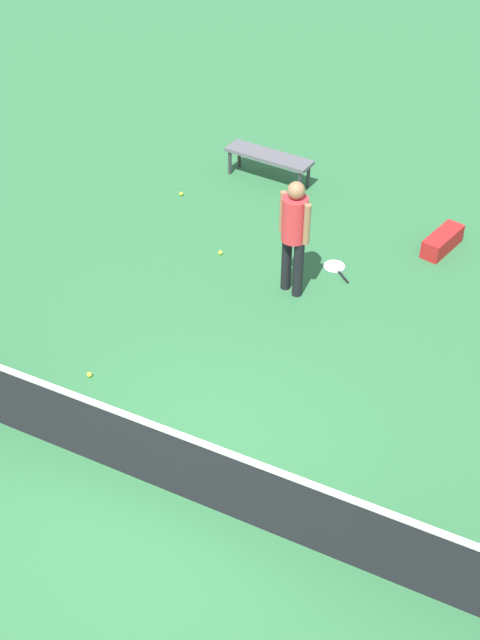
# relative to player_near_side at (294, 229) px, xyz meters

# --- Properties ---
(ground_plane) EXTENTS (40.00, 40.00, 0.00)m
(ground_plane) POSITION_rel_player_near_side_xyz_m (-0.26, 3.74, -1.01)
(ground_plane) COLOR #2D6B3D
(court_net) EXTENTS (10.09, 0.09, 1.07)m
(court_net) POSITION_rel_player_near_side_xyz_m (-0.26, 3.74, -0.51)
(court_net) COLOR #4C4C51
(court_net) RESTS_ON ground_plane
(player_near_side) EXTENTS (0.52, 0.44, 1.70)m
(player_near_side) POSITION_rel_player_near_side_xyz_m (0.00, 0.00, 0.00)
(player_near_side) COLOR black
(player_near_side) RESTS_ON ground_plane
(tennis_racket_near_player) EXTENTS (0.54, 0.52, 0.03)m
(tennis_racket_near_player) POSITION_rel_player_near_side_xyz_m (-0.36, -0.78, -1.00)
(tennis_racket_near_player) COLOR white
(tennis_racket_near_player) RESTS_ON ground_plane
(tennis_ball_near_player) EXTENTS (0.07, 0.07, 0.07)m
(tennis_ball_near_player) POSITION_rel_player_near_side_xyz_m (2.63, -1.58, -0.98)
(tennis_ball_near_player) COLOR #C6E033
(tennis_ball_near_player) RESTS_ON ground_plane
(tennis_ball_by_net) EXTENTS (0.07, 0.07, 0.07)m
(tennis_ball_by_net) POSITION_rel_player_near_side_xyz_m (1.52, 2.67, -0.98)
(tennis_ball_by_net) COLOR #C6E033
(tennis_ball_by_net) RESTS_ON ground_plane
(tennis_ball_midcourt) EXTENTS (0.07, 0.07, 0.07)m
(tennis_ball_midcourt) POSITION_rel_player_near_side_xyz_m (1.28, -0.35, -0.98)
(tennis_ball_midcourt) COLOR #C6E033
(tennis_ball_midcourt) RESTS_ON ground_plane
(courtside_bench) EXTENTS (1.53, 0.55, 0.48)m
(courtside_bench) POSITION_rel_player_near_side_xyz_m (1.56, -2.67, -0.59)
(courtside_bench) COLOR #595960
(courtside_bench) RESTS_ON ground_plane
(equipment_bag) EXTENTS (0.46, 0.84, 0.28)m
(equipment_bag) POSITION_rel_player_near_side_xyz_m (-1.60, -1.95, -0.87)
(equipment_bag) COLOR #B21E1E
(equipment_bag) RESTS_ON ground_plane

